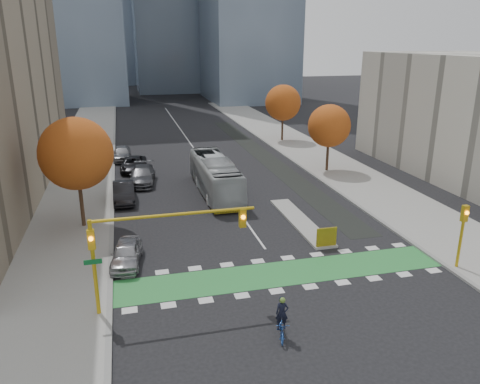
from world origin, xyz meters
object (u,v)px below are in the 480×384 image
parked_car_b (124,192)px  parked_car_d (133,164)px  tree_east_near (329,126)px  parked_car_c (142,175)px  traffic_signal_east (463,227)px  parked_car_a (127,253)px  cyclist (282,324)px  traffic_signal_west (146,237)px  parked_car_e (122,153)px  bus (215,176)px  hazard_board (326,237)px  tree_west (76,154)px  tree_east_far (283,103)px

parked_car_b → parked_car_d: 10.06m
tree_east_near → parked_car_c: 19.61m
traffic_signal_east → parked_car_a: (-19.50, 5.51, -2.00)m
traffic_signal_east → parked_car_b: bearing=137.7°
cyclist → traffic_signal_west: bearing=160.1°
parked_car_d → parked_car_e: bearing=110.0°
bus → parked_car_c: bearing=142.8°
traffic_signal_west → bus: bearing=68.8°
cyclist → parked_car_b: 22.77m
bus → traffic_signal_west: bearing=-111.7°
hazard_board → traffic_signal_east: bearing=-35.9°
parked_car_c → parked_car_e: 10.16m
parked_car_c → cyclist: bearing=-72.2°
tree_west → parked_car_b: size_ratio=1.64×
tree_west → parked_car_d: 16.55m
tree_west → traffic_signal_east: bearing=-29.1°
tree_east_near → traffic_signal_east: size_ratio=1.73×
bus → parked_car_d: size_ratio=2.25×
parked_car_b → cyclist: bearing=-72.7°
parked_car_c → parked_car_b: bearing=-102.8°
tree_west → tree_east_far: size_ratio=1.08×
traffic_signal_west → traffic_signal_east: traffic_signal_west is taller
tree_west → bus: (11.10, 5.57, -3.97)m
tree_east_far → parked_car_b: bearing=-136.0°
hazard_board → parked_car_a: bearing=176.5°
traffic_signal_east → parked_car_c: traffic_signal_east is taller
traffic_signal_west → bus: size_ratio=0.72×
cyclist → bus: bearing=101.0°
traffic_signal_east → parked_car_e: 38.18m
hazard_board → parked_car_e: size_ratio=0.28×
hazard_board → parked_car_c: bearing=121.8°
parked_car_b → parked_car_e: (0.00, 15.00, 0.01)m
cyclist → bus: (1.22, 22.03, 0.95)m
tree_west → traffic_signal_west: size_ratio=0.96×
tree_east_far → tree_west: bearing=-133.3°
cyclist → tree_east_near: bearing=76.1°
traffic_signal_west → parked_car_d: bearing=89.9°
tree_east_far → cyclist: tree_east_far is taller
tree_east_near → traffic_signal_east: (-1.50, -22.51, -2.13)m
parked_car_d → bus: bearing=-47.0°
parked_car_a → parked_car_d: bearing=94.9°
hazard_board → cyclist: bearing=-125.3°
tree_east_near → parked_car_b: (-21.00, -4.74, -4.04)m
traffic_signal_west → parked_car_e: size_ratio=1.73×
bus → parked_car_a: 14.99m
parked_car_d → parked_car_c: bearing=-75.1°
bus → parked_car_d: bus is taller
parked_car_b → parked_car_c: 5.32m
tree_west → parked_car_a: 9.05m
cyclist → parked_car_e: cyclist is taller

